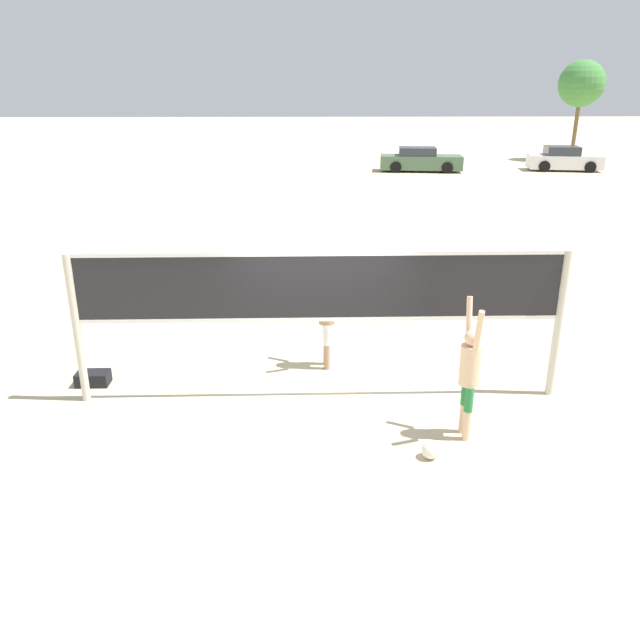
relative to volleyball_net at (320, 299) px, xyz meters
The scene contains 9 objects.
ground_plane 1.64m from the volleyball_net, ahead, with size 200.00×200.00×0.00m, color beige.
volleyball_net is the anchor object (origin of this frame).
player_spiker 2.44m from the volleyball_net, 31.96° to the right, with size 0.28×0.68×1.99m.
player_blocker 1.29m from the volleyball_net, 82.54° to the left, with size 0.28×0.69×2.01m.
volleyball 2.75m from the volleyball_net, 51.98° to the right, with size 0.23×0.23×0.23m.
gear_bag 4.08m from the volleyball_net, behind, with size 0.53×0.33×0.22m.
parked_car_near 32.21m from the volleyball_net, 61.83° to the left, with size 4.36×2.50×1.40m.
parked_car_mid 29.03m from the volleyball_net, 76.73° to the left, with size 4.89×2.34×1.37m.
tree_left_cluster 38.47m from the volleyball_net, 62.05° to the left, with size 2.94×2.94×6.33m.
Camera 1 is at (-0.25, -8.89, 4.63)m, focal length 35.00 mm.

